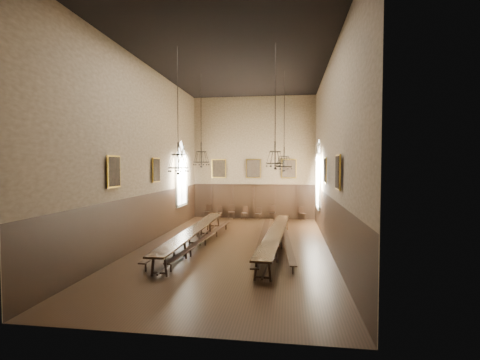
% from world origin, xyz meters
% --- Properties ---
extents(floor, '(9.00, 18.00, 0.02)m').
position_xyz_m(floor, '(0.00, 0.00, -0.01)').
color(floor, black).
rests_on(floor, ground).
extents(ceiling, '(9.00, 18.00, 0.02)m').
position_xyz_m(ceiling, '(0.00, 0.00, 9.01)').
color(ceiling, black).
rests_on(ceiling, ground).
extents(wall_back, '(9.00, 0.02, 9.00)m').
position_xyz_m(wall_back, '(0.00, 9.01, 4.50)').
color(wall_back, '#887153').
rests_on(wall_back, ground).
extents(wall_front, '(9.00, 0.02, 9.00)m').
position_xyz_m(wall_front, '(0.00, -9.01, 4.50)').
color(wall_front, '#887153').
rests_on(wall_front, ground).
extents(wall_left, '(0.02, 18.00, 9.00)m').
position_xyz_m(wall_left, '(-4.51, 0.00, 4.50)').
color(wall_left, '#887153').
rests_on(wall_left, ground).
extents(wall_right, '(0.02, 18.00, 9.00)m').
position_xyz_m(wall_right, '(4.51, 0.00, 4.50)').
color(wall_right, '#887153').
rests_on(wall_right, ground).
extents(wainscot_panelling, '(9.00, 18.00, 2.50)m').
position_xyz_m(wainscot_panelling, '(0.00, 0.00, 1.25)').
color(wainscot_panelling, black).
rests_on(wainscot_panelling, floor).
extents(table_left, '(0.84, 10.74, 0.84)m').
position_xyz_m(table_left, '(-1.99, -0.12, 0.42)').
color(table_left, black).
rests_on(table_left, floor).
extents(table_right, '(1.33, 10.61, 0.83)m').
position_xyz_m(table_right, '(1.99, -0.17, 0.41)').
color(table_right, black).
rests_on(table_right, floor).
extents(bench_left_outer, '(0.67, 9.19, 0.41)m').
position_xyz_m(bench_left_outer, '(-2.48, -0.23, 0.26)').
color(bench_left_outer, black).
rests_on(bench_left_outer, floor).
extents(bench_left_inner, '(0.83, 9.37, 0.42)m').
position_xyz_m(bench_left_inner, '(-1.46, -0.07, 0.27)').
color(bench_left_inner, black).
rests_on(bench_left_inner, floor).
extents(bench_right_inner, '(0.53, 10.69, 0.48)m').
position_xyz_m(bench_right_inner, '(1.36, 0.23, 0.31)').
color(bench_right_inner, black).
rests_on(bench_right_inner, floor).
extents(bench_right_outer, '(0.80, 9.05, 0.41)m').
position_xyz_m(bench_right_outer, '(2.51, 0.15, 0.26)').
color(bench_right_outer, black).
rests_on(bench_right_outer, floor).
extents(chair_0, '(0.55, 0.55, 1.00)m').
position_xyz_m(chair_0, '(-3.40, 8.57, 0.30)').
color(chair_0, black).
rests_on(chair_0, floor).
extents(chair_1, '(0.51, 0.51, 0.91)m').
position_xyz_m(chair_1, '(-2.53, 8.53, 0.27)').
color(chair_1, black).
rests_on(chair_1, floor).
extents(chair_2, '(0.47, 0.47, 1.02)m').
position_xyz_m(chair_2, '(-1.59, 8.53, 0.31)').
color(chair_2, black).
rests_on(chair_2, floor).
extents(chair_3, '(0.51, 0.51, 0.93)m').
position_xyz_m(chair_3, '(-0.60, 8.48, 0.28)').
color(chair_3, black).
rests_on(chair_3, floor).
extents(chair_4, '(0.48, 0.48, 0.86)m').
position_xyz_m(chair_4, '(0.38, 8.49, 0.26)').
color(chair_4, black).
rests_on(chair_4, floor).
extents(chair_5, '(0.49, 0.49, 1.00)m').
position_xyz_m(chair_5, '(1.38, 8.61, 0.30)').
color(chair_5, black).
rests_on(chair_5, floor).
extents(chair_7, '(0.55, 0.55, 0.99)m').
position_xyz_m(chair_7, '(3.56, 8.59, 0.30)').
color(chair_7, black).
rests_on(chair_7, floor).
extents(chandelier_back_left, '(0.90, 0.90, 5.04)m').
position_xyz_m(chandelier_back_left, '(-2.25, 2.27, 4.44)').
color(chandelier_back_left, black).
rests_on(chandelier_back_left, ceiling).
extents(chandelier_back_right, '(0.86, 0.86, 5.27)m').
position_xyz_m(chandelier_back_right, '(2.33, 2.29, 4.23)').
color(chandelier_back_right, black).
rests_on(chandelier_back_right, ceiling).
extents(chandelier_front_left, '(0.89, 0.89, 5.32)m').
position_xyz_m(chandelier_front_left, '(-2.14, -2.14, 4.18)').
color(chandelier_front_left, black).
rests_on(chandelier_front_left, ceiling).
extents(chandelier_front_right, '(0.75, 0.75, 5.10)m').
position_xyz_m(chandelier_front_right, '(2.02, -2.01, 4.43)').
color(chandelier_front_right, black).
rests_on(chandelier_front_right, ceiling).
extents(portrait_back_0, '(1.10, 0.12, 1.40)m').
position_xyz_m(portrait_back_0, '(-2.60, 8.88, 3.70)').
color(portrait_back_0, gold).
rests_on(portrait_back_0, wall_back).
extents(portrait_back_1, '(1.10, 0.12, 1.40)m').
position_xyz_m(portrait_back_1, '(0.00, 8.88, 3.70)').
color(portrait_back_1, gold).
rests_on(portrait_back_1, wall_back).
extents(portrait_back_2, '(1.10, 0.12, 1.40)m').
position_xyz_m(portrait_back_2, '(2.60, 8.88, 3.70)').
color(portrait_back_2, gold).
rests_on(portrait_back_2, wall_back).
extents(portrait_left_0, '(0.12, 1.00, 1.30)m').
position_xyz_m(portrait_left_0, '(-4.38, 1.00, 3.70)').
color(portrait_left_0, gold).
rests_on(portrait_left_0, wall_left).
extents(portrait_left_1, '(0.12, 1.00, 1.30)m').
position_xyz_m(portrait_left_1, '(-4.38, -3.50, 3.70)').
color(portrait_left_1, gold).
rests_on(portrait_left_1, wall_left).
extents(portrait_right_0, '(0.12, 1.00, 1.30)m').
position_xyz_m(portrait_right_0, '(4.38, 1.00, 3.70)').
color(portrait_right_0, gold).
rests_on(portrait_right_0, wall_right).
extents(portrait_right_1, '(0.12, 1.00, 1.30)m').
position_xyz_m(portrait_right_1, '(4.38, -3.50, 3.70)').
color(portrait_right_1, gold).
rests_on(portrait_right_1, wall_right).
extents(window_right, '(0.20, 2.20, 4.60)m').
position_xyz_m(window_right, '(4.43, 5.50, 3.40)').
color(window_right, white).
rests_on(window_right, wall_right).
extents(window_left, '(0.20, 2.20, 4.60)m').
position_xyz_m(window_left, '(-4.43, 5.50, 3.40)').
color(window_left, white).
rests_on(window_left, wall_left).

